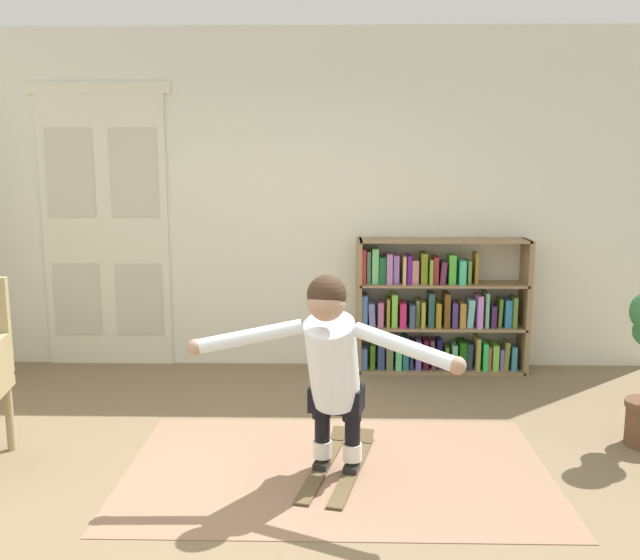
# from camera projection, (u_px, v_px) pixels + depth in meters

# --- Properties ---
(ground_plane) EXTENTS (7.20, 7.20, 0.00)m
(ground_plane) POSITION_uv_depth(u_px,v_px,m) (295.00, 502.00, 3.70)
(ground_plane) COLOR #756247
(back_wall) EXTENTS (6.00, 0.10, 2.90)m
(back_wall) POSITION_uv_depth(u_px,v_px,m) (311.00, 201.00, 6.02)
(back_wall) COLOR silver
(back_wall) RESTS_ON ground
(double_door) EXTENTS (1.22, 0.05, 2.45)m
(double_door) POSITION_uv_depth(u_px,v_px,m) (105.00, 226.00, 6.04)
(double_door) COLOR beige
(double_door) RESTS_ON ground
(rug) EXTENTS (2.47, 1.56, 0.01)m
(rug) POSITION_uv_depth(u_px,v_px,m) (337.00, 470.00, 4.08)
(rug) COLOR #8D6B52
(rug) RESTS_ON ground
(bookshelf) EXTENTS (1.46, 0.30, 1.14)m
(bookshelf) POSITION_uv_depth(u_px,v_px,m) (434.00, 312.00, 5.95)
(bookshelf) COLOR #8B6F4C
(bookshelf) RESTS_ON ground
(skis_pair) EXTENTS (0.48, 1.01, 0.07)m
(skis_pair) POSITION_uv_depth(u_px,v_px,m) (338.00, 465.00, 4.10)
(skis_pair) COLOR brown
(skis_pair) RESTS_ON rug
(person_skier) EXTENTS (1.45, 0.74, 1.13)m
(person_skier) POSITION_uv_depth(u_px,v_px,m) (332.00, 360.00, 3.81)
(person_skier) COLOR white
(person_skier) RESTS_ON skis_pair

